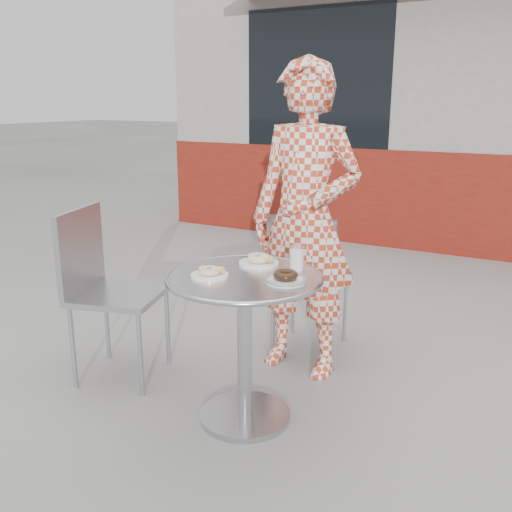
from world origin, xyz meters
The scene contains 10 objects.
ground centered at (0.00, 0.00, 0.00)m, with size 60.00×60.00×0.00m, color #9B9994.
storefront centered at (0.00, 5.56, 1.49)m, with size 6.02×4.55×3.00m.
bistro_table centered at (0.01, 0.01, 0.55)m, with size 0.72×0.72×0.73m.
chair_far centered at (-0.05, 0.91, 0.26)m, with size 0.45×0.45×0.86m.
chair_left centered at (-0.82, 0.07, 0.29)m, with size 0.56×0.55×0.94m.
seated_person centered at (0.02, 0.66, 0.85)m, with size 0.62×0.41×1.71m, color #B7361C.
plate_far centered at (-0.02, 0.20, 0.74)m, with size 0.19×0.19×0.05m.
plate_near centered at (-0.12, -0.07, 0.74)m, with size 0.17×0.17×0.04m.
plate_checker centered at (0.21, 0.02, 0.74)m, with size 0.19×0.19×0.05m.
milk_cup centered at (0.17, 0.22, 0.78)m, with size 0.07×0.07×0.11m.
Camera 1 is at (1.24, -2.10, 1.49)m, focal length 40.00 mm.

